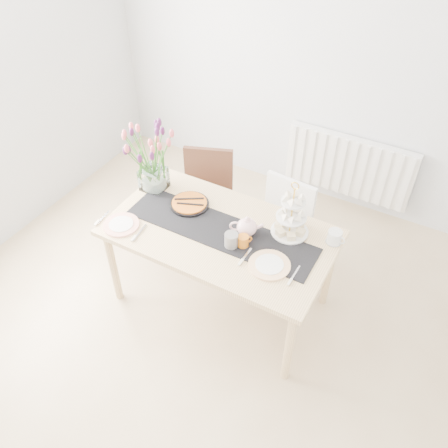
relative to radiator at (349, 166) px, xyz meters
The scene contains 15 objects.
room_shell 2.40m from the radiator, 102.86° to the right, with size 4.50×4.50×4.50m.
radiator is the anchor object (origin of this frame).
dining_table 1.72m from the radiator, 105.36° to the right, with size 1.60×0.90×0.75m.
chair_brown 1.39m from the radiator, 132.82° to the right, with size 0.54×0.54×0.85m.
chair_white 1.11m from the radiator, 100.82° to the right, with size 0.46×0.46×0.85m.
table_runner 1.73m from the radiator, 105.36° to the right, with size 1.40×0.35×0.01m, color black.
tulip_vase 1.97m from the radiator, 127.96° to the right, with size 0.65×0.65×0.55m.
cake_stand 1.48m from the radiator, 90.75° to the right, with size 0.26×0.26×0.39m.
teapot 1.65m from the radiator, 99.74° to the right, with size 0.23×0.19×0.15m, color white, non-canonical shape.
cream_jug 1.44m from the radiator, 78.25° to the right, with size 0.10×0.10×0.10m, color silver.
tart_tin 1.74m from the radiator, 117.47° to the right, with size 0.29×0.29×0.04m.
mug_grey 1.80m from the radiator, 100.11° to the right, with size 0.09×0.09×0.11m, color slate.
mug_orange 1.75m from the radiator, 98.07° to the right, with size 0.08×0.08×0.09m, color orange.
plate_left 2.25m from the radiator, 119.49° to the right, with size 0.26×0.26×0.01m, color white.
plate_right 1.81m from the radiator, 90.21° to the right, with size 0.28×0.28×0.01m, color silver.
Camera 1 is at (1.26, -1.57, 3.02)m, focal length 38.00 mm.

